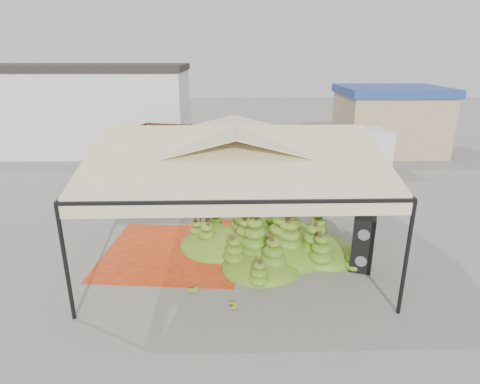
{
  "coord_description": "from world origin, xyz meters",
  "views": [
    {
      "loc": [
        -0.17,
        -12.32,
        6.16
      ],
      "look_at": [
        0.2,
        1.5,
        1.3
      ],
      "focal_mm": 30.0,
      "sensor_mm": 36.0,
      "label": 1
    }
  ],
  "objects_px": {
    "truck_left": "(206,145)",
    "banana_heap": "(273,232)",
    "vendor": "(242,175)",
    "truck_right": "(331,148)",
    "speaker_stack": "(363,244)"
  },
  "relations": [
    {
      "from": "speaker_stack",
      "to": "truck_left",
      "type": "bearing_deg",
      "value": 136.27
    },
    {
      "from": "banana_heap",
      "to": "truck_right",
      "type": "xyz_separation_m",
      "value": [
        3.92,
        8.73,
        0.73
      ]
    },
    {
      "from": "banana_heap",
      "to": "vendor",
      "type": "relative_size",
      "value": 3.94
    },
    {
      "from": "vendor",
      "to": "truck_left",
      "type": "relative_size",
      "value": 0.21
    },
    {
      "from": "truck_left",
      "to": "truck_right",
      "type": "height_order",
      "value": "truck_left"
    },
    {
      "from": "vendor",
      "to": "truck_left",
      "type": "xyz_separation_m",
      "value": [
        -1.79,
        2.92,
        0.73
      ]
    },
    {
      "from": "speaker_stack",
      "to": "vendor",
      "type": "bearing_deg",
      "value": 134.15
    },
    {
      "from": "truck_right",
      "to": "truck_left",
      "type": "bearing_deg",
      "value": 169.55
    },
    {
      "from": "speaker_stack",
      "to": "truck_left",
      "type": "height_order",
      "value": "truck_left"
    },
    {
      "from": "vendor",
      "to": "truck_left",
      "type": "height_order",
      "value": "truck_left"
    },
    {
      "from": "truck_left",
      "to": "banana_heap",
      "type": "bearing_deg",
      "value": -59.69
    },
    {
      "from": "truck_right",
      "to": "speaker_stack",
      "type": "bearing_deg",
      "value": -106.91
    },
    {
      "from": "banana_heap",
      "to": "truck_left",
      "type": "xyz_separation_m",
      "value": [
        -2.61,
        8.92,
        0.85
      ]
    },
    {
      "from": "truck_right",
      "to": "vendor",
      "type": "bearing_deg",
      "value": -158.81
    },
    {
      "from": "truck_left",
      "to": "truck_right",
      "type": "relative_size",
      "value": 1.09
    }
  ]
}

